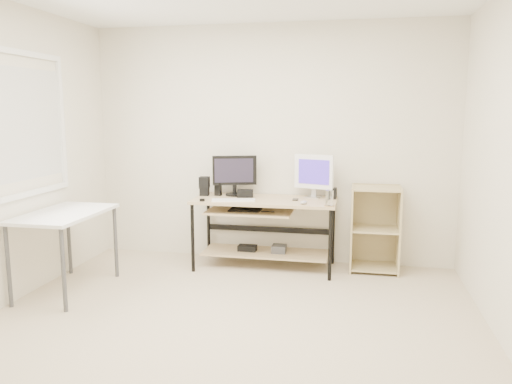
{
  "coord_description": "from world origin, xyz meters",
  "views": [
    {
      "loc": [
        0.94,
        -3.44,
        1.67
      ],
      "look_at": [
        -0.02,
        1.3,
        0.88
      ],
      "focal_mm": 35.0,
      "sensor_mm": 36.0,
      "label": 1
    }
  ],
  "objects_px": {
    "side_table": "(64,221)",
    "white_imac": "(314,173)",
    "audio_controller": "(218,189)",
    "black_monitor": "(234,173)",
    "desk": "(262,218)",
    "shelf_unit": "(375,228)"
  },
  "relations": [
    {
      "from": "side_table",
      "to": "audio_controller",
      "type": "bearing_deg",
      "value": 45.27
    },
    {
      "from": "white_imac",
      "to": "audio_controller",
      "type": "xyz_separation_m",
      "value": [
        -1.04,
        -0.08,
        -0.2
      ]
    },
    {
      "from": "desk",
      "to": "side_table",
      "type": "relative_size",
      "value": 1.5
    },
    {
      "from": "black_monitor",
      "to": "audio_controller",
      "type": "distance_m",
      "value": 0.26
    },
    {
      "from": "side_table",
      "to": "audio_controller",
      "type": "distance_m",
      "value": 1.63
    },
    {
      "from": "desk",
      "to": "side_table",
      "type": "bearing_deg",
      "value": -147.35
    },
    {
      "from": "black_monitor",
      "to": "audio_controller",
      "type": "relative_size",
      "value": 3.29
    },
    {
      "from": "black_monitor",
      "to": "white_imac",
      "type": "bearing_deg",
      "value": -15.6
    },
    {
      "from": "side_table",
      "to": "white_imac",
      "type": "height_order",
      "value": "white_imac"
    },
    {
      "from": "white_imac",
      "to": "audio_controller",
      "type": "bearing_deg",
      "value": -158.34
    },
    {
      "from": "white_imac",
      "to": "shelf_unit",
      "type": "bearing_deg",
      "value": 16.17
    },
    {
      "from": "audio_controller",
      "to": "black_monitor",
      "type": "bearing_deg",
      "value": 28.61
    },
    {
      "from": "desk",
      "to": "white_imac",
      "type": "height_order",
      "value": "white_imac"
    },
    {
      "from": "desk",
      "to": "black_monitor",
      "type": "distance_m",
      "value": 0.59
    },
    {
      "from": "black_monitor",
      "to": "audio_controller",
      "type": "xyz_separation_m",
      "value": [
        -0.17,
        -0.05,
        -0.18
      ]
    },
    {
      "from": "side_table",
      "to": "white_imac",
      "type": "relative_size",
      "value": 2.16
    },
    {
      "from": "white_imac",
      "to": "desk",
      "type": "bearing_deg",
      "value": -144.5
    },
    {
      "from": "black_monitor",
      "to": "audio_controller",
      "type": "bearing_deg",
      "value": 178.1
    },
    {
      "from": "desk",
      "to": "side_table",
      "type": "height_order",
      "value": "same"
    },
    {
      "from": "side_table",
      "to": "shelf_unit",
      "type": "distance_m",
      "value": 3.09
    },
    {
      "from": "desk",
      "to": "shelf_unit",
      "type": "bearing_deg",
      "value": 7.77
    },
    {
      "from": "side_table",
      "to": "black_monitor",
      "type": "height_order",
      "value": "black_monitor"
    }
  ]
}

